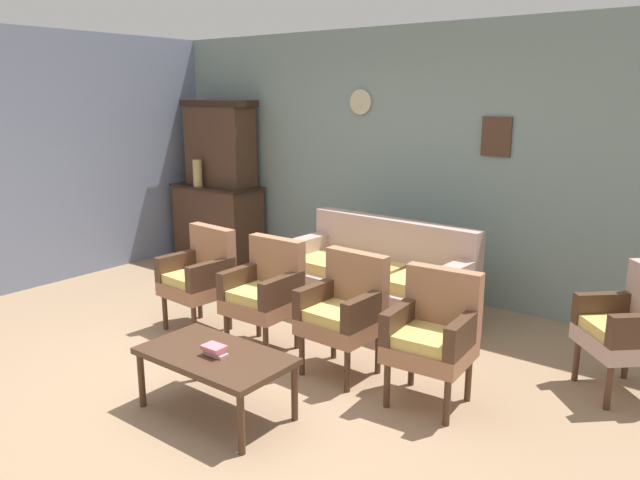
# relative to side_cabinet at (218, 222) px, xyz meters

# --- Properties ---
(ground_plane) EXTENTS (7.68, 7.68, 0.00)m
(ground_plane) POSITION_rel_side_cabinet_xyz_m (2.50, -2.25, -0.47)
(ground_plane) COLOR #997A5B
(wall_back_with_decor) EXTENTS (6.40, 0.09, 2.70)m
(wall_back_with_decor) POSITION_rel_side_cabinet_xyz_m (2.50, 0.38, 0.89)
(wall_back_with_decor) COLOR gray
(wall_back_with_decor) RESTS_ON ground
(side_cabinet) EXTENTS (1.16, 0.55, 0.93)m
(side_cabinet) POSITION_rel_side_cabinet_xyz_m (0.00, 0.00, 0.00)
(side_cabinet) COLOR #472D1E
(side_cabinet) RESTS_ON ground
(cabinet_upper_hutch) EXTENTS (0.99, 0.38, 1.03)m
(cabinet_upper_hutch) POSITION_rel_side_cabinet_xyz_m (0.00, 0.08, 0.98)
(cabinet_upper_hutch) COLOR #472D1E
(cabinet_upper_hutch) RESTS_ON side_cabinet
(vase_on_cabinet) EXTENTS (0.11, 0.11, 0.33)m
(vase_on_cabinet) POSITION_rel_side_cabinet_xyz_m (-0.13, -0.18, 0.63)
(vase_on_cabinet) COLOR tan
(vase_on_cabinet) RESTS_ON side_cabinet
(floral_couch) EXTENTS (1.79, 0.88, 0.90)m
(floral_couch) POSITION_rel_side_cabinet_xyz_m (2.71, -0.60, -0.14)
(floral_couch) COLOR tan
(floral_couch) RESTS_ON ground
(armchair_near_cabinet) EXTENTS (0.55, 0.53, 0.90)m
(armchair_near_cabinet) POSITION_rel_side_cabinet_xyz_m (1.61, -1.74, 0.03)
(armchair_near_cabinet) COLOR #9E6B4C
(armchair_near_cabinet) RESTS_ON ground
(armchair_by_doorway) EXTENTS (0.53, 0.50, 0.90)m
(armchair_by_doorway) POSITION_rel_side_cabinet_xyz_m (2.36, -1.71, 0.03)
(armchair_by_doorway) COLOR #9E6B4C
(armchair_by_doorway) RESTS_ON ground
(armchair_near_couch_end) EXTENTS (0.54, 0.51, 0.90)m
(armchair_near_couch_end) POSITION_rel_side_cabinet_xyz_m (3.13, -1.69, 0.03)
(armchair_near_couch_end) COLOR #9E6B4C
(armchair_near_couch_end) RESTS_ON ground
(armchair_row_middle) EXTENTS (0.55, 0.53, 0.90)m
(armchair_row_middle) POSITION_rel_side_cabinet_xyz_m (3.85, -1.70, 0.03)
(armchair_row_middle) COLOR #9E6B4C
(armchair_row_middle) RESTS_ON ground
(wingback_chair_by_fireplace) EXTENTS (0.71, 0.71, 0.90)m
(wingback_chair_by_fireplace) POSITION_rel_side_cabinet_xyz_m (4.87, -0.78, 0.03)
(wingback_chair_by_fireplace) COLOR tan
(wingback_chair_by_fireplace) RESTS_ON ground
(coffee_table) EXTENTS (1.00, 0.56, 0.42)m
(coffee_table) POSITION_rel_side_cabinet_xyz_m (2.82, -2.69, -0.09)
(coffee_table) COLOR #472D1E
(coffee_table) RESTS_ON ground
(book_stack_on_table) EXTENTS (0.16, 0.11, 0.07)m
(book_stack_on_table) POSITION_rel_side_cabinet_xyz_m (2.85, -2.72, -0.01)
(book_stack_on_table) COLOR #D08F8D
(book_stack_on_table) RESTS_ON coffee_table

